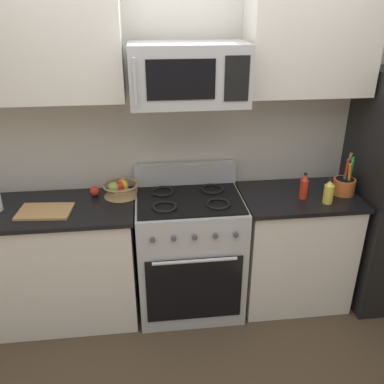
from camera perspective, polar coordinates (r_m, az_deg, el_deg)
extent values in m
plane|color=#473828|center=(2.90, 1.28, -23.62)|extent=(16.00, 16.00, 0.00)
cube|color=beige|center=(3.07, -1.16, 8.36)|extent=(8.00, 0.10, 2.60)
cube|color=silver|center=(3.18, -18.86, -9.71)|extent=(1.18, 0.55, 0.88)
cube|color=black|center=(2.95, -20.07, -2.39)|extent=(1.22, 0.59, 0.03)
cube|color=#B2B5BA|center=(3.10, -0.35, -8.77)|extent=(0.76, 0.59, 0.91)
cube|color=black|center=(2.91, 0.33, -13.49)|extent=(0.67, 0.01, 0.51)
cylinder|color=#B2B5BA|center=(2.74, 0.41, -9.65)|extent=(0.57, 0.02, 0.02)
cube|color=black|center=(2.87, -0.37, -1.05)|extent=(0.73, 0.53, 0.02)
cube|color=#B2B5BA|center=(3.07, -0.93, 2.46)|extent=(0.76, 0.06, 0.18)
torus|color=black|center=(2.74, -3.88, -2.07)|extent=(0.17, 0.17, 0.02)
torus|color=black|center=(2.78, 3.66, -1.67)|extent=(0.17, 0.17, 0.02)
torus|color=black|center=(2.96, -4.15, 0.09)|extent=(0.17, 0.17, 0.02)
torus|color=black|center=(2.99, 2.83, 0.43)|extent=(0.17, 0.17, 0.02)
cylinder|color=#4C4C51|center=(2.65, -5.56, -6.70)|extent=(0.04, 0.02, 0.04)
cylinder|color=#4C4C51|center=(2.65, -2.58, -6.54)|extent=(0.04, 0.02, 0.04)
cylinder|color=#4C4C51|center=(2.66, 0.37, -6.37)|extent=(0.04, 0.02, 0.04)
cylinder|color=#4C4C51|center=(2.68, 3.30, -6.18)|extent=(0.04, 0.02, 0.04)
cylinder|color=#4C4C51|center=(2.70, 6.17, -5.98)|extent=(0.04, 0.02, 0.04)
cube|color=silver|center=(3.28, 13.95, -7.81)|extent=(0.80, 0.55, 0.88)
cube|color=black|center=(3.06, 14.81, -0.62)|extent=(0.84, 0.59, 0.03)
cube|color=#B2B5BA|center=(2.64, -0.50, 16.17)|extent=(0.73, 0.40, 0.37)
cube|color=black|center=(2.43, -1.55, 15.42)|extent=(0.40, 0.01, 0.23)
cube|color=black|center=(2.48, 6.30, 15.48)|extent=(0.15, 0.01, 0.26)
cylinder|color=#B2B5BA|center=(2.40, -7.98, 15.05)|extent=(0.02, 0.02, 0.26)
cube|color=silver|center=(2.81, -22.84, 18.50)|extent=(1.21, 0.34, 0.68)
cube|color=silver|center=(2.93, 16.24, 19.59)|extent=(0.83, 0.34, 0.68)
cylinder|color=#D1662D|center=(3.15, 20.46, 0.74)|extent=(0.16, 0.16, 0.11)
cylinder|color=black|center=(3.15, 20.49, 0.90)|extent=(0.13, 0.13, 0.10)
cylinder|color=green|center=(3.12, 21.18, 2.21)|extent=(0.03, 0.06, 0.25)
cylinder|color=red|center=(3.12, 20.72, 2.30)|extent=(0.04, 0.06, 0.25)
cylinder|color=blue|center=(3.12, 20.68, 2.11)|extent=(0.04, 0.03, 0.23)
cylinder|color=orange|center=(3.11, 21.13, 1.86)|extent=(0.05, 0.04, 0.22)
cylinder|color=green|center=(3.13, 21.09, 2.42)|extent=(0.02, 0.05, 0.26)
cylinder|color=olive|center=(3.13, 20.80, 2.69)|extent=(0.04, 0.03, 0.29)
cone|color=#9E7A4C|center=(2.98, -9.90, 0.26)|extent=(0.25, 0.25, 0.08)
torus|color=#9E7A4C|center=(2.96, -9.96, 0.97)|extent=(0.26, 0.26, 0.02)
sphere|color=red|center=(2.96, -9.94, 0.80)|extent=(0.07, 0.07, 0.07)
sphere|color=orange|center=(2.98, -9.68, 1.03)|extent=(0.08, 0.08, 0.08)
sphere|color=yellow|center=(2.97, -9.61, 0.91)|extent=(0.08, 0.08, 0.08)
sphere|color=#9EB74C|center=(2.95, -10.93, 0.62)|extent=(0.08, 0.08, 0.08)
sphere|color=red|center=(3.01, -13.46, 0.12)|extent=(0.07, 0.07, 0.07)
cube|color=tan|center=(2.88, -19.89, -2.55)|extent=(0.36, 0.26, 0.02)
cylinder|color=gold|center=(2.97, 18.54, -0.27)|extent=(0.07, 0.07, 0.13)
cone|color=gold|center=(2.93, 18.76, 1.23)|extent=(0.06, 0.06, 0.04)
cylinder|color=black|center=(2.92, 18.83, 1.69)|extent=(0.03, 0.03, 0.01)
cylinder|color=red|center=(2.99, 15.36, 0.39)|extent=(0.06, 0.06, 0.14)
cone|color=red|center=(2.95, 15.55, 1.95)|extent=(0.05, 0.05, 0.04)
cylinder|color=black|center=(2.94, 15.61, 2.42)|extent=(0.02, 0.02, 0.01)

